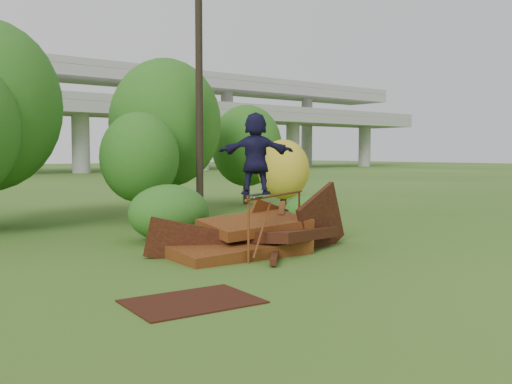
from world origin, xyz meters
TOP-DOWN VIEW (x-y plane):
  - ground at (0.00, 0.00)m, footprint 240.00×240.00m
  - scrap_pile at (-0.57, 2.25)m, footprint 5.89×3.26m
  - grind_rail at (-0.23, 1.86)m, footprint 3.26×1.61m
  - skateboard at (-1.36, 1.32)m, footprint 0.76×0.50m
  - skater at (-1.36, 1.32)m, footprint 1.75×1.61m
  - flat_plate at (-4.64, -0.96)m, footprint 2.36×1.79m
  - tree_2 at (-0.02, 9.79)m, footprint 2.91×2.91m
  - tree_3 at (2.36, 11.98)m, footprint 4.72×4.72m
  - tree_4 at (6.92, 9.60)m, footprint 2.30×2.30m
  - tree_5 at (7.72, 13.27)m, footprint 3.54×3.54m
  - shrub_left at (-1.43, 5.30)m, footprint 2.42×2.23m
  - shrub_right at (3.26, 4.26)m, footprint 1.70×1.56m
  - utility_pole at (2.34, 9.36)m, footprint 1.40×0.28m

SIDE VIEW (x-z plane):
  - ground at x=0.00m, z-range 0.00..0.00m
  - flat_plate at x=-4.64m, z-range 0.00..0.03m
  - scrap_pile at x=-0.57m, z-range -0.74..1.53m
  - shrub_right at x=3.26m, z-range 0.00..1.20m
  - shrub_left at x=-1.43m, z-range 0.00..1.67m
  - grind_rail at x=-0.23m, z-range 0.42..1.95m
  - skateboard at x=-1.36m, z-range 1.55..1.63m
  - tree_4 at x=6.92m, z-range 0.26..3.44m
  - tree_2 at x=-0.02m, z-range 0.37..4.47m
  - skater at x=-1.36m, z-range 1.61..3.56m
  - tree_5 at x=7.72m, z-range 0.44..5.42m
  - tree_3 at x=2.36m, z-range 0.55..7.10m
  - utility_pole at x=2.34m, z-range 0.07..10.54m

